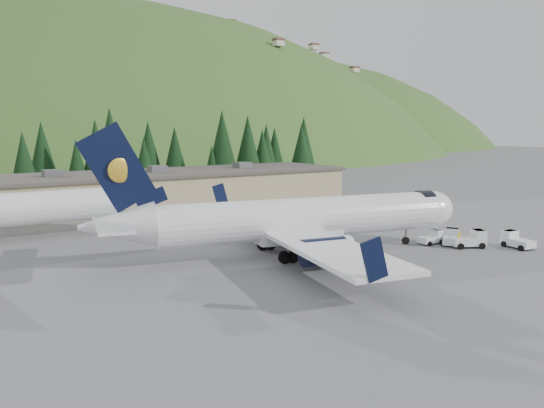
{
  "coord_description": "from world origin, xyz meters",
  "views": [
    {
      "loc": [
        -29.39,
        -39.01,
        11.65
      ],
      "look_at": [
        0.0,
        6.0,
        4.0
      ],
      "focal_mm": 35.0,
      "sensor_mm": 36.0,
      "label": 1
    }
  ],
  "objects_px": {
    "baggage_tug_a": "(451,238)",
    "terminal_building": "(125,190)",
    "baggage_tug_b": "(471,239)",
    "ramp_worker": "(459,240)",
    "airliner": "(297,220)",
    "baggage_tug_c": "(516,240)",
    "baggage_tug_d": "(432,238)"
  },
  "relations": [
    {
      "from": "airliner",
      "to": "baggage_tug_b",
      "type": "distance_m",
      "value": 17.86
    },
    {
      "from": "baggage_tug_a",
      "to": "baggage_tug_b",
      "type": "xyz_separation_m",
      "value": [
        0.51,
        -1.89,
        0.08
      ]
    },
    {
      "from": "terminal_building",
      "to": "ramp_worker",
      "type": "distance_m",
      "value": 48.18
    },
    {
      "from": "baggage_tug_a",
      "to": "terminal_building",
      "type": "relative_size",
      "value": 0.05
    },
    {
      "from": "terminal_building",
      "to": "baggage_tug_d",
      "type": "height_order",
      "value": "terminal_building"
    },
    {
      "from": "baggage_tug_c",
      "to": "terminal_building",
      "type": "bearing_deg",
      "value": 34.15
    },
    {
      "from": "airliner",
      "to": "baggage_tug_c",
      "type": "height_order",
      "value": "airliner"
    },
    {
      "from": "airliner",
      "to": "terminal_building",
      "type": "relative_size",
      "value": 0.52
    },
    {
      "from": "baggage_tug_a",
      "to": "baggage_tug_b",
      "type": "distance_m",
      "value": 1.96
    },
    {
      "from": "terminal_building",
      "to": "ramp_worker",
      "type": "xyz_separation_m",
      "value": [
        19.09,
        -44.2,
        -1.82
      ]
    },
    {
      "from": "baggage_tug_d",
      "to": "baggage_tug_b",
      "type": "bearing_deg",
      "value": -59.63
    },
    {
      "from": "airliner",
      "to": "terminal_building",
      "type": "bearing_deg",
      "value": 107.73
    },
    {
      "from": "baggage_tug_b",
      "to": "terminal_building",
      "type": "bearing_deg",
      "value": 141.53
    },
    {
      "from": "baggage_tug_a",
      "to": "terminal_building",
      "type": "xyz_separation_m",
      "value": [
        -19.72,
        42.84,
        1.93
      ]
    },
    {
      "from": "airliner",
      "to": "baggage_tug_a",
      "type": "relative_size",
      "value": 11.37
    },
    {
      "from": "baggage_tug_a",
      "to": "baggage_tug_b",
      "type": "relative_size",
      "value": 0.88
    },
    {
      "from": "baggage_tug_d",
      "to": "baggage_tug_a",
      "type": "bearing_deg",
      "value": -44.12
    },
    {
      "from": "ramp_worker",
      "to": "baggage_tug_d",
      "type": "bearing_deg",
      "value": -69.87
    },
    {
      "from": "baggage_tug_c",
      "to": "baggage_tug_a",
      "type": "bearing_deg",
      "value": 50.59
    },
    {
      "from": "baggage_tug_b",
      "to": "baggage_tug_c",
      "type": "relative_size",
      "value": 1.15
    },
    {
      "from": "airliner",
      "to": "terminal_building",
      "type": "xyz_separation_m",
      "value": [
        -3.95,
        37.78,
        -0.64
      ]
    },
    {
      "from": "baggage_tug_b",
      "to": "ramp_worker",
      "type": "bearing_deg",
      "value": -177.34
    },
    {
      "from": "baggage_tug_c",
      "to": "ramp_worker",
      "type": "height_order",
      "value": "same"
    },
    {
      "from": "baggage_tug_b",
      "to": "terminal_building",
      "type": "relative_size",
      "value": 0.05
    },
    {
      "from": "ramp_worker",
      "to": "baggage_tug_b",
      "type": "bearing_deg",
      "value": 160.18
    },
    {
      "from": "airliner",
      "to": "baggage_tug_a",
      "type": "bearing_deg",
      "value": -6.03
    },
    {
      "from": "baggage_tug_d",
      "to": "airliner",
      "type": "bearing_deg",
      "value": 165.57
    },
    {
      "from": "terminal_building",
      "to": "baggage_tug_d",
      "type": "distance_m",
      "value": 45.42
    },
    {
      "from": "baggage_tug_b",
      "to": "airliner",
      "type": "bearing_deg",
      "value": -175.91
    },
    {
      "from": "baggage_tug_a",
      "to": "terminal_building",
      "type": "bearing_deg",
      "value": 80.2
    },
    {
      "from": "baggage_tug_a",
      "to": "terminal_building",
      "type": "distance_m",
      "value": 47.2
    },
    {
      "from": "baggage_tug_b",
      "to": "baggage_tug_d",
      "type": "relative_size",
      "value": 1.4
    }
  ]
}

